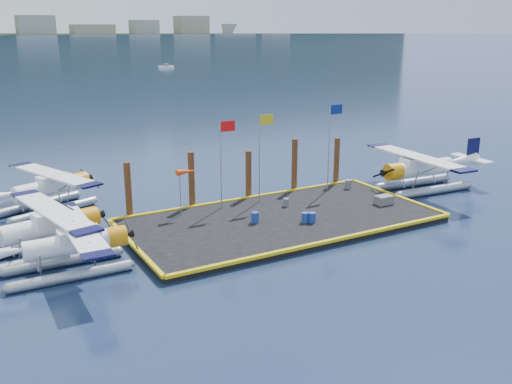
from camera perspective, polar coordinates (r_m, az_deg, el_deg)
ground at (r=37.56m, az=2.54°, el=-3.15°), size 4000.00×4000.00×0.00m
dock at (r=37.50m, az=2.54°, el=-2.86°), size 20.00×10.00×0.40m
dock_bumpers at (r=37.40m, az=2.55°, el=-2.44°), size 20.25×10.25×0.18m
far_backdrop at (r=1786.39m, az=-21.81°, el=15.06°), size 3050.00×2050.00×810.00m
seaplane_a at (r=31.27m, az=-17.86°, el=-5.25°), size 8.34×9.19×3.28m
seaplane_b at (r=34.09m, az=-20.11°, el=-3.54°), size 8.95×9.76×3.45m
seaplane_c at (r=42.27m, az=-19.94°, el=0.22°), size 9.00×9.55×3.44m
seaplane_d at (r=46.26m, az=16.14°, el=2.08°), size 9.66×10.65×3.78m
drum_0 at (r=36.36m, az=-0.10°, el=-2.55°), size 0.49×0.49×0.69m
drum_1 at (r=36.56m, az=5.62°, el=-2.55°), size 0.47×0.47×0.66m
drum_3 at (r=36.56m, az=4.94°, el=-2.55°), size 0.46×0.46×0.64m
drum_4 at (r=44.57m, az=9.21°, el=0.78°), size 0.48×0.48×0.67m
drum_5 at (r=39.72m, az=3.03°, el=-1.04°), size 0.39×0.39×0.55m
crate at (r=41.13m, az=12.68°, el=-0.77°), size 1.22×0.81×0.61m
flagpole_red at (r=38.50m, az=-3.28°, el=4.13°), size 1.14×0.08×6.00m
flagpole_yellow at (r=39.85m, az=0.59°, el=4.74°), size 1.14×0.08×6.20m
flagpole_blue at (r=43.07m, az=7.56°, el=5.71°), size 1.14×0.08×6.50m
windsock at (r=37.68m, az=-6.99°, el=1.94°), size 1.40×0.44×3.12m
piling_0 at (r=38.36m, az=-12.64°, el=0.01°), size 0.44×0.44×4.00m
piling_1 at (r=39.78m, az=-6.45°, el=1.04°), size 0.44×0.44×4.20m
piling_2 at (r=41.71m, az=-0.75°, el=1.58°), size 0.44×0.44×3.80m
piling_3 at (r=43.65m, az=3.86°, el=2.55°), size 0.44×0.44×4.30m
piling_4 at (r=45.94m, az=8.05°, el=2.93°), size 0.44×0.44×4.00m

